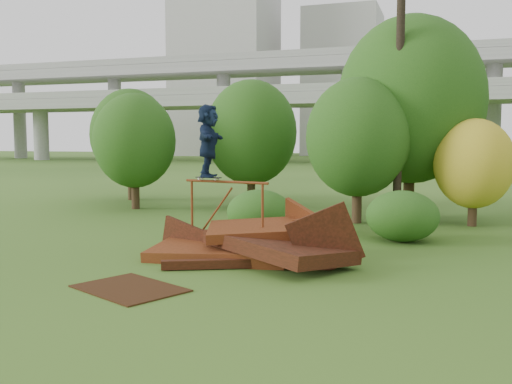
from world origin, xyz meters
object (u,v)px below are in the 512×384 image
(scrap_pile, at_px, (253,245))
(utility_pole, at_px, (400,65))
(skater, at_px, (208,141))
(flat_plate, at_px, (130,288))

(scrap_pile, relative_size, utility_pole, 0.52)
(skater, relative_size, utility_pole, 0.17)
(scrap_pile, xyz_separation_m, skater, (-1.27, 0.34, 2.47))
(scrap_pile, bearing_deg, skater, 164.96)
(skater, relative_size, flat_plate, 0.88)
(skater, distance_m, flat_plate, 4.57)
(scrap_pile, distance_m, flat_plate, 3.55)
(scrap_pile, height_order, flat_plate, scrap_pile)
(skater, height_order, flat_plate, skater)
(skater, xyz_separation_m, flat_plate, (-0.12, -3.59, -2.83))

